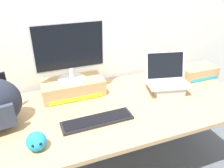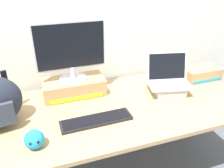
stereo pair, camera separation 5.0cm
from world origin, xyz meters
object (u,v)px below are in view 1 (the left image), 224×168
at_px(toner_box_yellow, 73,87).
at_px(toner_box_cyan, 198,72).
at_px(desktop_monitor, 70,51).
at_px(plush_toy, 36,141).
at_px(open_laptop, 167,84).
at_px(external_keyboard, 97,120).

bearing_deg(toner_box_yellow, toner_box_cyan, -4.60).
height_order(toner_box_yellow, toner_box_cyan, toner_box_yellow).
height_order(toner_box_yellow, desktop_monitor, desktop_monitor).
bearing_deg(toner_box_cyan, desktop_monitor, 175.46).
bearing_deg(desktop_monitor, toner_box_cyan, -4.36).
bearing_deg(plush_toy, open_laptop, 16.44).
distance_m(open_laptop, external_keyboard, 0.65).
xyz_separation_m(desktop_monitor, external_keyboard, (0.07, -0.40, -0.34)).
height_order(open_laptop, toner_box_cyan, open_laptop).
relative_size(external_keyboard, plush_toy, 4.25).
distance_m(external_keyboard, plush_toy, 0.40).
bearing_deg(toner_box_cyan, plush_toy, -163.25).
distance_m(toner_box_yellow, toner_box_cyan, 1.10).
distance_m(toner_box_yellow, open_laptop, 0.72).
distance_m(open_laptop, plush_toy, 1.05).
xyz_separation_m(external_keyboard, toner_box_cyan, (1.03, 0.31, 0.04)).
xyz_separation_m(toner_box_yellow, toner_box_cyan, (1.09, -0.09, -0.01)).
height_order(plush_toy, toner_box_cyan, plush_toy).
distance_m(desktop_monitor, open_laptop, 0.78).
height_order(toner_box_yellow, plush_toy, toner_box_yellow).
relative_size(open_laptop, toner_box_cyan, 1.12).
height_order(external_keyboard, toner_box_cyan, toner_box_cyan).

